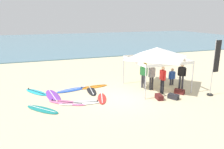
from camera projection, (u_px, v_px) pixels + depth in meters
The scene contains 22 objects.
ground_plane at pixel (122, 97), 13.27m from camera, with size 80.00×80.00×0.00m, color beige.
sea at pixel (60, 42), 41.22m from camera, with size 80.00×36.00×0.10m, color #568499.
canopy_tent at pixel (157, 53), 14.31m from camera, with size 3.38×3.38×2.75m.
surfboard_blue at pixel (73, 90), 14.49m from camera, with size 2.26×1.10×0.19m.
surfboard_pink at pixel (67, 103), 12.31m from camera, with size 2.16×1.80×0.19m.
surfboard_purple at pixel (53, 96), 13.30m from camera, with size 1.00×2.64×0.19m.
surfboard_red at pixel (102, 98), 12.96m from camera, with size 0.96×1.88×0.19m.
surfboard_teal at pixel (42, 109), 11.42m from camera, with size 1.81×1.93×0.19m.
surfboard_black at pixel (91, 91), 14.26m from camera, with size 0.70×1.99×0.19m.
surfboard_cyan at pixel (36, 92), 14.01m from camera, with size 1.57×1.96×0.19m.
surfboard_white at pixel (81, 103), 12.27m from camera, with size 2.38×1.05×0.19m.
surfboard_orange at pixel (93, 87), 15.05m from camera, with size 2.08×0.75×0.19m.
person_yellow at pixel (145, 70), 15.69m from camera, with size 0.33×0.52×1.71m.
person_red at pixel (163, 78), 13.67m from camera, with size 0.24×0.55×1.71m.
person_black at pixel (182, 74), 14.54m from camera, with size 0.39×0.46×1.71m.
person_grey at pixel (152, 75), 14.30m from camera, with size 0.54×0.28×1.71m.
person_green at pixel (144, 74), 14.70m from camera, with size 0.38×0.47×1.71m.
person_blue at pixel (172, 76), 15.42m from camera, with size 0.55×0.23×1.20m.
banner_flag at pixel (214, 70), 13.18m from camera, with size 0.60×0.36×3.40m.
gear_bag_near_tent at pixel (173, 97), 12.93m from camera, with size 0.60×0.32×0.28m, color #232328.
gear_bag_by_pole at pixel (179, 92), 13.79m from camera, with size 0.60×0.32×0.28m, color #4C1919.
gear_bag_on_sand at pixel (159, 97), 12.87m from camera, with size 0.60×0.32×0.28m, color #4C1919.
Camera 1 is at (-4.78, -11.55, 4.71)m, focal length 35.56 mm.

